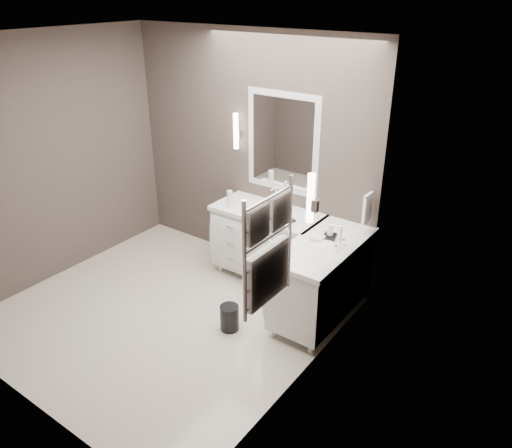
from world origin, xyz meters
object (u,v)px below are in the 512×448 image
Objects in this scene: vanity_right at (322,276)px; waste_bin at (229,318)px; vanity_back at (268,240)px; towel_ladder at (268,255)px.

waste_bin is (-0.63, -0.70, -0.35)m from vanity_right.
vanity_back is 1.11m from waste_bin.
waste_bin is at bearing 144.69° from towel_ladder.
vanity_right is (0.88, -0.33, 0.00)m from vanity_back.
vanity_back and vanity_right have the same top height.
vanity_back is 4.71× the size of waste_bin.
vanity_back is at bearing 124.10° from towel_ladder.
vanity_right is 1.00m from waste_bin.
vanity_back is 0.93m from vanity_right.
vanity_right reaches higher than waste_bin.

